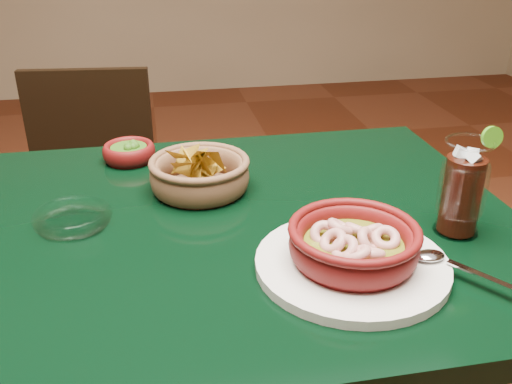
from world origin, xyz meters
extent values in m
cube|color=black|center=(0.00, 0.00, 0.73)|extent=(1.20, 0.80, 0.04)
cylinder|color=black|center=(0.54, 0.34, 0.35)|extent=(0.06, 0.06, 0.71)
cube|color=black|center=(-0.22, 0.64, 0.41)|extent=(0.42, 0.42, 0.04)
cylinder|color=black|center=(-0.40, 0.49, 0.21)|extent=(0.03, 0.03, 0.41)
cylinder|color=black|center=(-0.07, 0.46, 0.21)|extent=(0.03, 0.03, 0.41)
cylinder|color=black|center=(-0.37, 0.82, 0.21)|extent=(0.03, 0.03, 0.41)
cylinder|color=black|center=(-0.04, 0.79, 0.21)|extent=(0.03, 0.03, 0.41)
cube|color=black|center=(-0.20, 0.81, 0.63)|extent=(0.37, 0.07, 0.40)
cylinder|color=silver|center=(0.25, -0.18, 0.76)|extent=(0.29, 0.29, 0.02)
cylinder|color=#520B0C|center=(0.25, -0.18, 0.77)|extent=(0.17, 0.17, 0.01)
torus|color=#520B0C|center=(0.25, -0.18, 0.79)|extent=(0.21, 0.21, 0.04)
torus|color=#520B0C|center=(0.25, -0.18, 0.82)|extent=(0.19, 0.19, 0.01)
cylinder|color=#5B5F14|center=(0.25, -0.18, 0.79)|extent=(0.15, 0.15, 0.01)
torus|color=#CF988E|center=(0.30, -0.19, 0.80)|extent=(0.05, 0.05, 0.04)
torus|color=#CF988E|center=(0.29, -0.16, 0.80)|extent=(0.05, 0.04, 0.05)
torus|color=#CF988E|center=(0.27, -0.16, 0.80)|extent=(0.05, 0.05, 0.05)
torus|color=#CF988E|center=(0.24, -0.16, 0.81)|extent=(0.05, 0.06, 0.04)
torus|color=#CF988E|center=(0.22, -0.16, 0.80)|extent=(0.06, 0.05, 0.05)
torus|color=#CF988E|center=(0.22, -0.18, 0.80)|extent=(0.04, 0.05, 0.04)
torus|color=#CF988E|center=(0.23, -0.20, 0.80)|extent=(0.06, 0.06, 0.05)
torus|color=#CF988E|center=(0.24, -0.23, 0.81)|extent=(0.06, 0.06, 0.04)
torus|color=#CF988E|center=(0.26, -0.22, 0.80)|extent=(0.06, 0.05, 0.04)
torus|color=#CF988E|center=(0.27, -0.19, 0.80)|extent=(0.05, 0.04, 0.05)
cube|color=silver|center=(0.42, -0.27, 0.77)|extent=(0.08, 0.11, 0.00)
ellipsoid|color=silver|center=(0.37, -0.20, 0.77)|extent=(0.05, 0.03, 0.01)
cylinder|color=brown|center=(0.06, 0.13, 0.75)|extent=(0.16, 0.16, 0.01)
torus|color=brown|center=(0.06, 0.13, 0.78)|extent=(0.22, 0.22, 0.06)
torus|color=brown|center=(0.06, 0.13, 0.81)|extent=(0.19, 0.19, 0.01)
cone|color=#A8801D|center=(0.06, 0.12, 0.80)|extent=(0.08, 0.06, 0.09)
cone|color=#A8801D|center=(0.06, 0.12, 0.83)|extent=(0.08, 0.06, 0.06)
cone|color=#A8801D|center=(0.08, 0.13, 0.79)|extent=(0.09, 0.07, 0.06)
cone|color=#A8801D|center=(0.02, 0.14, 0.82)|extent=(0.09, 0.08, 0.06)
cone|color=#A8801D|center=(0.08, 0.14, 0.79)|extent=(0.08, 0.05, 0.09)
cone|color=#A8801D|center=(0.07, 0.13, 0.80)|extent=(0.06, 0.08, 0.06)
cone|color=#A8801D|center=(0.04, 0.12, 0.78)|extent=(0.05, 0.08, 0.10)
cone|color=#A8801D|center=(0.09, 0.12, 0.82)|extent=(0.05, 0.09, 0.09)
cone|color=#A8801D|center=(0.06, 0.12, 0.81)|extent=(0.06, 0.09, 0.08)
cone|color=#A8801D|center=(0.04, 0.13, 0.82)|extent=(0.05, 0.08, 0.09)
cone|color=#A8801D|center=(0.08, 0.16, 0.78)|extent=(0.09, 0.09, 0.04)
cone|color=#A8801D|center=(0.05, 0.10, 0.78)|extent=(0.03, 0.09, 0.08)
cone|color=#A8801D|center=(0.04, 0.17, 0.79)|extent=(0.07, 0.05, 0.07)
cone|color=#A8801D|center=(0.08, 0.14, 0.79)|extent=(0.06, 0.08, 0.07)
cone|color=#A8801D|center=(0.03, 0.10, 0.82)|extent=(0.10, 0.08, 0.05)
cone|color=#A8801D|center=(0.04, 0.12, 0.80)|extent=(0.08, 0.04, 0.08)
cone|color=#A8801D|center=(0.06, 0.13, 0.82)|extent=(0.05, 0.09, 0.08)
cone|color=#A8801D|center=(0.05, 0.13, 0.82)|extent=(0.06, 0.10, 0.08)
cylinder|color=#520B0C|center=(-0.07, 0.30, 0.75)|extent=(0.09, 0.09, 0.01)
torus|color=#520B0C|center=(-0.07, 0.30, 0.77)|extent=(0.13, 0.13, 0.04)
cylinder|color=#1F4A0E|center=(-0.07, 0.30, 0.78)|extent=(0.08, 0.08, 0.01)
sphere|color=#1F4A0E|center=(-0.06, 0.29, 0.78)|extent=(0.02, 0.02, 0.02)
sphere|color=#1F4A0E|center=(-0.07, 0.29, 0.78)|extent=(0.02, 0.02, 0.02)
sphere|color=#1F4A0E|center=(-0.06, 0.30, 0.78)|extent=(0.02, 0.02, 0.02)
sphere|color=#1F4A0E|center=(-0.06, 0.31, 0.78)|extent=(0.02, 0.02, 0.02)
sphere|color=#1F4A0E|center=(-0.07, 0.30, 0.78)|extent=(0.02, 0.02, 0.02)
cylinder|color=white|center=(0.46, -0.11, 0.75)|extent=(0.07, 0.07, 0.01)
torus|color=white|center=(0.46, -0.11, 0.83)|extent=(0.16, 0.16, 0.09)
cylinder|color=black|center=(0.46, -0.11, 0.82)|extent=(0.06, 0.06, 0.13)
cube|color=silver|center=(0.46, -0.10, 0.86)|extent=(0.03, 0.03, 0.03)
cube|color=silver|center=(0.46, -0.12, 0.89)|extent=(0.03, 0.03, 0.03)
cube|color=silver|center=(0.47, -0.11, 0.86)|extent=(0.03, 0.02, 0.03)
cube|color=silver|center=(0.47, -0.10, 0.88)|extent=(0.03, 0.03, 0.02)
cube|color=silver|center=(0.45, -0.10, 0.89)|extent=(0.03, 0.02, 0.03)
torus|color=white|center=(0.46, -0.11, 0.91)|extent=(0.08, 0.08, 0.00)
cylinder|color=#3E8615|center=(0.50, -0.11, 0.91)|extent=(0.03, 0.01, 0.03)
cylinder|color=white|center=(-0.16, 0.03, 0.75)|extent=(0.12, 0.12, 0.01)
torus|color=white|center=(-0.16, 0.03, 0.77)|extent=(0.14, 0.14, 0.03)
camera|label=1|loc=(-0.02, -0.85, 1.22)|focal=40.00mm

